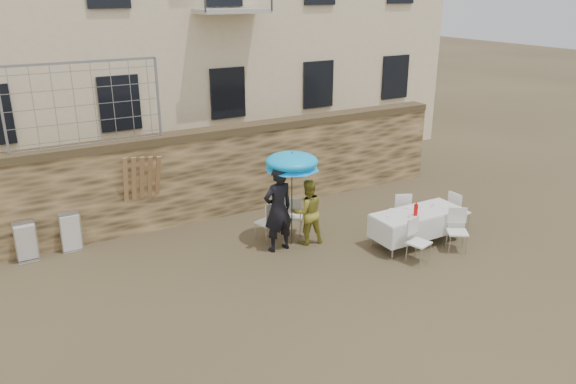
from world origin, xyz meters
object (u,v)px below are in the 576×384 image
woman_dress (308,212)px  table_chair_front_right (458,231)px  table_chair_side (459,211)px  chair_stack_left (25,239)px  table_chair_back (400,210)px  man_suit (278,209)px  table_chair_front_left (419,242)px  soda_bottle (416,210)px  couple_chair_left (267,221)px  chair_stack_right (70,230)px  banquet_table (417,213)px  umbrella (292,164)px  couple_chair_right (293,215)px

woman_dress → table_chair_front_right: size_ratio=1.57×
table_chair_side → chair_stack_left: table_chair_side is taller
table_chair_back → man_suit: bearing=14.9°
man_suit → table_chair_front_left: man_suit is taller
soda_bottle → table_chair_front_right: size_ratio=0.27×
table_chair_front_left → chair_stack_left: size_ratio=1.04×
soda_bottle → table_chair_side: (1.60, 0.25, -0.43)m
couple_chair_left → table_chair_front_right: bearing=125.4°
table_chair_front_right → chair_stack_right: (-7.32, 4.25, -0.02)m
man_suit → banquet_table: (2.86, -1.25, -0.23)m
couple_chair_left → soda_bottle: (2.66, -1.95, 0.43)m
man_suit → chair_stack_right: 4.59m
banquet_table → table_chair_back: table_chair_back is taller
umbrella → table_chair_back: umbrella is taller
chair_stack_left → chair_stack_right: same height
chair_stack_left → soda_bottle: bearing=-25.9°
woman_dress → table_chair_back: bearing=179.8°
woman_dress → couple_chair_right: (-0.05, 0.55, -0.27)m
woman_dress → man_suit: bearing=10.8°
couple_chair_right → table_chair_front_right: bearing=172.5°
soda_bottle → table_chair_front_right: soda_bottle is taller
table_chair_side → woman_dress: bearing=69.5°
chair_stack_left → table_chair_front_right: bearing=-27.3°
chair_stack_left → chair_stack_right: bearing=0.0°
umbrella → couple_chair_right: (0.30, 0.45, -1.41)m
couple_chair_right → table_chair_side: bearing=-169.2°
table_chair_front_right → table_chair_back: bearing=135.1°
couple_chair_left → table_chair_front_right: (3.36, -2.55, 0.00)m
table_chair_front_right → chair_stack_left: (-8.22, 4.25, -0.02)m
chair_stack_right → couple_chair_right: bearing=-20.0°
banquet_table → table_chair_side: table_chair_side is taller
umbrella → table_chair_back: 3.06m
woman_dress → chair_stack_right: 5.23m
banquet_table → table_chair_front_left: size_ratio=2.19×
umbrella → chair_stack_left: umbrella is taller
couple_chair_right → table_chair_side: same height
soda_bottle → table_chair_front_left: bearing=-123.7°
table_chair_side → chair_stack_left: (-9.12, 3.40, -0.02)m
table_chair_back → chair_stack_left: table_chair_back is taller
couple_chair_left → soda_bottle: size_ratio=3.69×
man_suit → umbrella: size_ratio=0.96×
table_chair_back → chair_stack_right: size_ratio=1.04×
table_chair_front_right → table_chair_front_left: bearing=-145.9°
couple_chair_left → banquet_table: couple_chair_left is taller
umbrella → chair_stack_left: (-5.27, 2.15, -1.43)m
woman_dress → couple_chair_right: woman_dress is taller
couple_chair_left → soda_bottle: soda_bottle is taller
umbrella → couple_chair_left: umbrella is taller
table_chair_front_left → couple_chair_right: bearing=105.5°
woman_dress → umbrella: (-0.35, 0.10, 1.14)m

